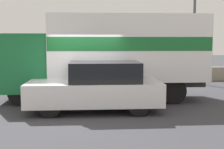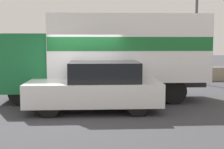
{
  "view_description": "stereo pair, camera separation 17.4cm",
  "coord_description": "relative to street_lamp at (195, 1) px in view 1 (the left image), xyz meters",
  "views": [
    {
      "loc": [
        0.18,
        -9.89,
        2.28
      ],
      "look_at": [
        0.94,
        1.08,
        1.1
      ],
      "focal_mm": 50.0,
      "sensor_mm": 36.0,
      "label": 1
    },
    {
      "loc": [
        0.35,
        -9.9,
        2.28
      ],
      "look_at": [
        0.94,
        1.08,
        1.1
      ],
      "focal_mm": 50.0,
      "sensor_mm": 36.0,
      "label": 2
    }
  ],
  "objects": [
    {
      "name": "box_truck",
      "position": [
        -4.8,
        -4.54,
        -2.54
      ],
      "size": [
        7.7,
        2.42,
        3.24
      ],
      "rotation": [
        0.0,
        0.0,
        3.14
      ],
      "color": "#196B38",
      "rests_on": "ground_plane"
    },
    {
      "name": "car_hatchback",
      "position": [
        -5.34,
        -6.52,
        -3.61
      ],
      "size": [
        4.3,
        1.77,
        1.61
      ],
      "rotation": [
        0.0,
        0.0,
        3.14
      ],
      "color": "silver",
      "rests_on": "ground_plane"
    },
    {
      "name": "stone_wall_backdrop",
      "position": [
        -5.73,
        1.12,
        -4.02
      ],
      "size": [
        60.0,
        0.35,
        0.78
      ],
      "color": "gray",
      "rests_on": "ground_plane"
    },
    {
      "name": "ground_plane",
      "position": [
        -5.73,
        -6.61,
        -4.4
      ],
      "size": [
        80.0,
        80.0,
        0.0
      ],
      "primitive_type": "plane",
      "color": "#38383D"
    },
    {
      "name": "street_lamp",
      "position": [
        0.0,
        0.0,
        0.0
      ],
      "size": [
        0.56,
        0.28,
        7.69
      ],
      "color": "#4C4C51",
      "rests_on": "ground_plane"
    }
  ]
}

